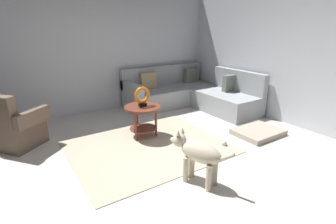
% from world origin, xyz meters
% --- Properties ---
extents(ground_plane, '(6.00, 6.00, 0.10)m').
position_xyz_m(ground_plane, '(0.00, 0.00, -0.05)').
color(ground_plane, silver).
extents(wall_back, '(6.00, 0.12, 2.70)m').
position_xyz_m(wall_back, '(0.00, 2.94, 1.35)').
color(wall_back, silver).
rests_on(wall_back, ground_plane).
extents(wall_right, '(0.12, 6.00, 2.70)m').
position_xyz_m(wall_right, '(2.94, 0.00, 1.35)').
color(wall_right, silver).
rests_on(wall_right, ground_plane).
extents(area_rug, '(2.30, 1.90, 0.01)m').
position_xyz_m(area_rug, '(0.15, 0.70, 0.01)').
color(area_rug, '#BCAD93').
rests_on(area_rug, ground_plane).
extents(sectional_couch, '(2.20, 2.25, 0.88)m').
position_xyz_m(sectional_couch, '(1.99, 2.01, 0.29)').
color(sectional_couch, '#9EA3A8').
rests_on(sectional_couch, ground_plane).
extents(armchair, '(0.97, 1.00, 0.88)m').
position_xyz_m(armchair, '(-1.55, 1.83, 0.32)').
color(armchair, brown).
rests_on(armchair, ground_plane).
extents(side_table, '(0.60, 0.60, 0.54)m').
position_xyz_m(side_table, '(0.28, 1.10, 0.42)').
color(side_table, brown).
rests_on(side_table, ground_plane).
extents(torus_sculpture, '(0.28, 0.08, 0.33)m').
position_xyz_m(torus_sculpture, '(0.28, 1.10, 0.71)').
color(torus_sculpture, black).
rests_on(torus_sculpture, side_table).
extents(dog_bed_mat, '(0.80, 0.60, 0.09)m').
position_xyz_m(dog_bed_mat, '(1.98, 0.08, 0.04)').
color(dog_bed_mat, '#B2A38E').
rests_on(dog_bed_mat, ground_plane).
extents(dog, '(0.38, 0.82, 0.63)m').
position_xyz_m(dog, '(0.19, -0.42, 0.38)').
color(dog, beige).
rests_on(dog, ground_plane).
extents(dog_toy_ball, '(0.09, 0.09, 0.09)m').
position_xyz_m(dog_toy_ball, '(1.17, 0.09, 0.04)').
color(dog_toy_ball, silver).
rests_on(dog_toy_ball, ground_plane).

